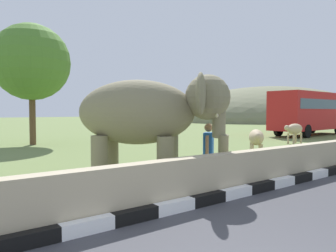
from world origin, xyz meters
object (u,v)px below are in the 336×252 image
Objects in this scene: person_handler at (208,150)px; cow_mid at (294,129)px; elephant at (150,114)px; cow_near at (256,138)px; bus_red at (310,110)px.

person_handler is 0.87× the size of cow_mid.
elephant reaches higher than cow_near.
elephant is 0.42× the size of bus_red.
person_handler is 20.87m from bus_red.
elephant reaches higher than cow_mid.
person_handler is at bearing -156.41° from cow_near.
person_handler reaches higher than cow_mid.
elephant is 1.90m from person_handler.
bus_red reaches higher than person_handler.
bus_red reaches higher than elephant.
cow_near and cow_mid have the same top height.
elephant is 21.97m from bus_red.
elephant is at bearing -161.04° from bus_red.
bus_red is at bearing 18.96° from elephant.
cow_mid is at bearing 16.61° from elephant.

